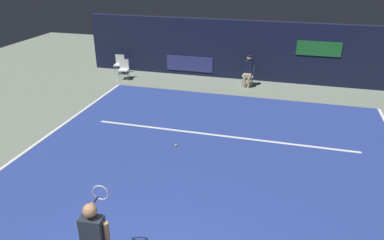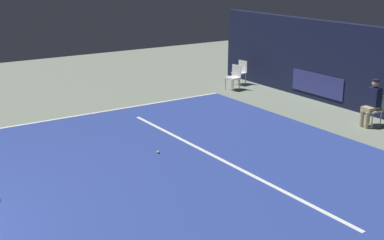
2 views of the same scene
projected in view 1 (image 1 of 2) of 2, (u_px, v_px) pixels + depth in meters
name	position (u px, v px, depth m)	size (l,w,h in m)	color
ground_plane	(206.00, 169.00, 9.53)	(30.45, 30.45, 0.00)	gray
court_surface	(206.00, 169.00, 9.53)	(10.48, 11.25, 0.01)	navy
line_sideline_right	(36.00, 144.00, 10.76)	(0.10, 11.25, 0.01)	white
line_service	(220.00, 136.00, 11.25)	(8.18, 0.10, 0.01)	white
back_wall	(247.00, 51.00, 16.00)	(14.89, 0.33, 2.60)	#141933
line_judge_on_chair	(248.00, 70.00, 15.33)	(0.46, 0.54, 1.32)	white
courtside_chair_near	(119.00, 63.00, 17.06)	(0.49, 0.47, 0.88)	white
courtside_chair_far	(124.00, 68.00, 16.30)	(0.50, 0.48, 0.88)	white
tennis_ball	(176.00, 145.00, 10.62)	(0.07, 0.07, 0.07)	#CCE033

